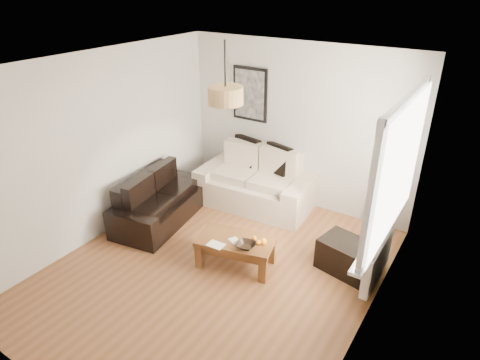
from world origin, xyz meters
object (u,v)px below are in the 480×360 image
Objects in this scene: sofa_leather at (160,199)px; ottoman at (349,257)px; loveseat_cream at (256,179)px; coffee_table at (236,252)px.

ottoman is at bearing -92.33° from sofa_leather.
loveseat_cream is 1.11× the size of sofa_leather.
sofa_leather is 2.25× the size of ottoman.
sofa_leather is 1.64m from coffee_table.
coffee_table is (1.60, -0.32, -0.16)m from sofa_leather.
loveseat_cream reaches higher than ottoman.
loveseat_cream is 2.50× the size of ottoman.
ottoman is at bearing 27.67° from coffee_table.
ottoman reaches higher than coffee_table.
coffee_table is (0.62, -1.54, -0.26)m from loveseat_cream.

